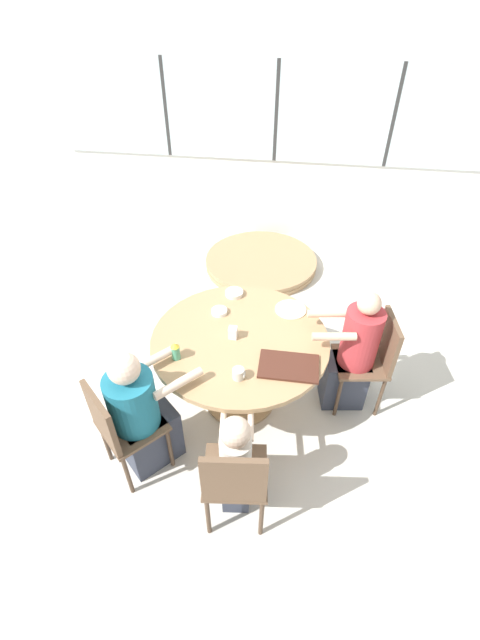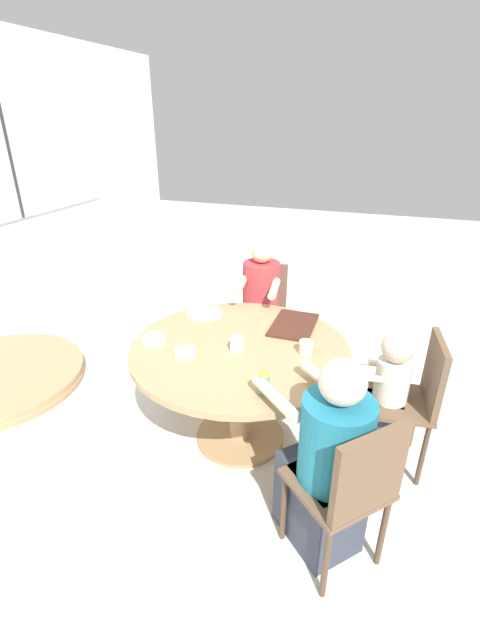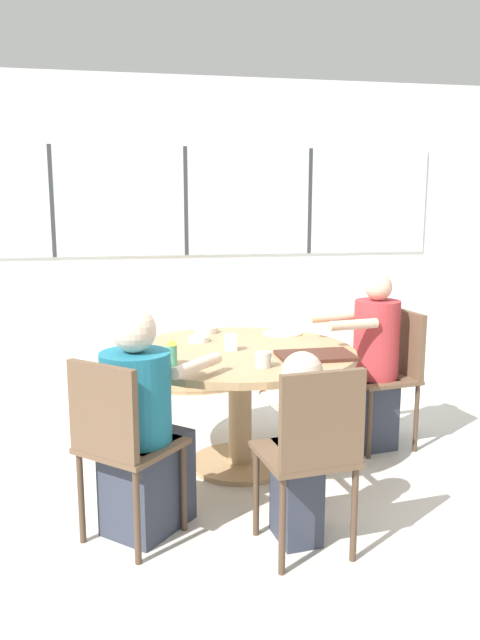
# 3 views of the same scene
# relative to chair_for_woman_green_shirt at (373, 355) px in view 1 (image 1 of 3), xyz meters

# --- Properties ---
(ground_plane) EXTENTS (16.00, 16.00, 0.00)m
(ground_plane) POSITION_rel_chair_for_woman_green_shirt_xyz_m (-1.04, -0.16, -0.54)
(ground_plane) COLOR beige
(wall_back_with_windows) EXTENTS (8.40, 0.08, 2.80)m
(wall_back_with_windows) POSITION_rel_chair_for_woman_green_shirt_xyz_m (-1.04, 2.75, 0.88)
(wall_back_with_windows) COLOR silver
(wall_back_with_windows) RESTS_ON ground_plane
(dining_table) EXTENTS (1.36, 1.36, 0.72)m
(dining_table) POSITION_rel_chair_for_woman_green_shirt_xyz_m (-1.04, -0.16, 0.04)
(dining_table) COLOR tan
(dining_table) RESTS_ON ground_plane
(chair_for_woman_green_shirt) EXTENTS (0.46, 0.46, 0.89)m
(chair_for_woman_green_shirt) POSITION_rel_chair_for_woman_green_shirt_xyz_m (0.00, 0.00, 0.00)
(chair_for_woman_green_shirt) COLOR brown
(chair_for_woman_green_shirt) RESTS_ON ground_plane
(chair_for_man_blue_shirt) EXTENTS (0.57, 0.57, 0.89)m
(chair_for_man_blue_shirt) POSITION_rel_chair_for_woman_green_shirt_xyz_m (-1.76, -0.93, 0.00)
(chair_for_man_blue_shirt) COLOR brown
(chair_for_man_blue_shirt) RESTS_ON ground_plane
(chair_for_toddler) EXTENTS (0.44, 0.44, 0.89)m
(chair_for_toddler) POSITION_rel_chair_for_woman_green_shirt_xyz_m (-0.92, -1.20, 0.00)
(chair_for_toddler) COLOR brown
(chair_for_toddler) RESTS_ON ground_plane
(person_woman_green_shirt) EXTENTS (0.57, 0.36, 1.14)m
(person_woman_green_shirt) POSITION_rel_chair_for_woman_green_shirt_xyz_m (-0.16, -0.02, -0.02)
(person_woman_green_shirt) COLOR #333847
(person_woman_green_shirt) RESTS_ON ground_plane
(person_man_blue_shirt) EXTENTS (0.64, 0.66, 1.11)m
(person_man_blue_shirt) POSITION_rel_chair_for_woman_green_shirt_xyz_m (-1.64, -0.81, -0.04)
(person_man_blue_shirt) COLOR #333847
(person_man_blue_shirt) RESTS_ON ground_plane
(person_toddler) EXTENTS (0.25, 0.39, 0.92)m
(person_toddler) POSITION_rel_chair_for_woman_green_shirt_xyz_m (-0.94, -1.05, -0.09)
(person_toddler) COLOR #333847
(person_toddler) RESTS_ON ground_plane
(food_tray_dark) EXTENTS (0.42, 0.27, 0.02)m
(food_tray_dark) POSITION_rel_chair_for_woman_green_shirt_xyz_m (-0.66, -0.41, 0.19)
(food_tray_dark) COLOR #472319
(food_tray_dark) RESTS_ON dining_table
(coffee_mug) EXTENTS (0.09, 0.08, 0.08)m
(coffee_mug) POSITION_rel_chair_for_woman_green_shirt_xyz_m (-0.99, -0.56, 0.22)
(coffee_mug) COLOR beige
(coffee_mug) RESTS_ON dining_table
(sippy_cup) EXTENTS (0.06, 0.06, 0.15)m
(sippy_cup) POSITION_rel_chair_for_woman_green_shirt_xyz_m (-1.47, -0.43, 0.26)
(sippy_cup) COLOR #4CA57F
(sippy_cup) RESTS_ON dining_table
(milk_carton_small) EXTENTS (0.06, 0.06, 0.09)m
(milk_carton_small) POSITION_rel_chair_for_woman_green_shirt_xyz_m (-1.10, -0.16, 0.23)
(milk_carton_small) COLOR silver
(milk_carton_small) RESTS_ON dining_table
(bowl_white_shallow) EXTENTS (0.15, 0.15, 0.04)m
(bowl_white_shallow) POSITION_rel_chair_for_woman_green_shirt_xyz_m (-1.17, 0.38, 0.20)
(bowl_white_shallow) COLOR silver
(bowl_white_shallow) RESTS_ON dining_table
(bowl_cereal) EXTENTS (0.13, 0.13, 0.03)m
(bowl_cereal) POSITION_rel_chair_for_woman_green_shirt_xyz_m (-1.25, 0.12, 0.20)
(bowl_cereal) COLOR white
(bowl_cereal) RESTS_ON dining_table
(plate_tortillas) EXTENTS (0.26, 0.26, 0.01)m
(plate_tortillas) POSITION_rel_chair_for_woman_green_shirt_xyz_m (-0.68, 0.24, 0.19)
(plate_tortillas) COLOR beige
(plate_tortillas) RESTS_ON dining_table
(folded_table_stack) EXTENTS (1.36, 1.36, 0.12)m
(folded_table_stack) POSITION_rel_chair_for_woman_green_shirt_xyz_m (-1.09, 1.95, -0.48)
(folded_table_stack) COLOR tan
(folded_table_stack) RESTS_ON ground_plane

